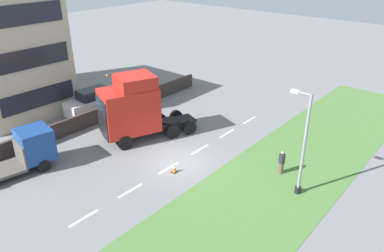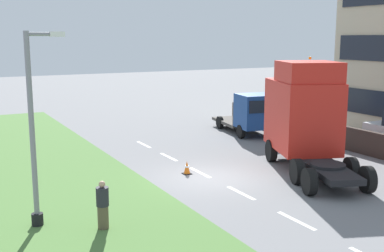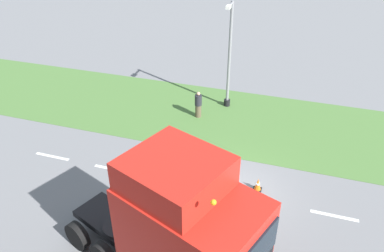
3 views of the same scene
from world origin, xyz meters
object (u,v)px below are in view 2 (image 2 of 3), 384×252
object	(u,v)px
flatbed_truck	(252,114)
pedestrian	(103,206)
traffic_cone_lead	(187,168)
lamp_post	(35,141)
lorry_cab	(304,115)

from	to	relation	value
flatbed_truck	pedestrian	xyz separation A→B (m)	(-12.40, -9.65, -0.61)
flatbed_truck	traffic_cone_lead	size ratio (longest dim) A/B	9.91
lamp_post	traffic_cone_lead	xyz separation A→B (m)	(6.80, 2.93, -2.45)
lorry_cab	flatbed_truck	world-z (taller)	lorry_cab
flatbed_truck	lamp_post	bearing A→B (deg)	40.26
flatbed_truck	traffic_cone_lead	distance (m)	9.18
pedestrian	flatbed_truck	bearing A→B (deg)	37.89
pedestrian	traffic_cone_lead	world-z (taller)	pedestrian
lorry_cab	flatbed_truck	bearing A→B (deg)	94.85
flatbed_truck	lamp_post	distance (m)	16.46
flatbed_truck	lamp_post	size ratio (longest dim) A/B	0.95
flatbed_truck	traffic_cone_lead	xyz separation A→B (m)	(-7.28, -5.49, -1.07)
lorry_cab	flatbed_truck	distance (m)	7.30
lorry_cab	traffic_cone_lead	bearing A→B (deg)	-174.14
lorry_cab	pedestrian	bearing A→B (deg)	-144.03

